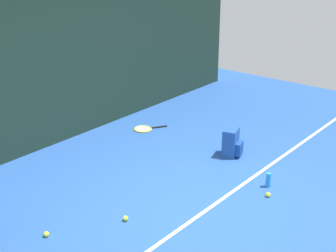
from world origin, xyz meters
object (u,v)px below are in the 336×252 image
tennis_ball_far_left (125,218)px  tennis_ball_mid_court (268,195)px  backpack (232,143)px  tennis_ball_near_player (46,234)px  water_bottle (268,180)px  tennis_racket (145,129)px

tennis_ball_far_left → tennis_ball_mid_court: bearing=-33.3°
backpack → tennis_ball_near_player: (-3.25, 0.45, -0.18)m
tennis_ball_near_player → water_bottle: bearing=-27.4°
tennis_racket → water_bottle: bearing=111.1°
tennis_racket → tennis_ball_far_left: tennis_ball_far_left is taller
tennis_racket → water_bottle: water_bottle is taller
tennis_ball_near_player → tennis_ball_far_left: bearing=-30.1°
tennis_ball_mid_court → tennis_ball_far_left: size_ratio=1.00×
tennis_ball_far_left → water_bottle: bearing=-26.3°
backpack → tennis_ball_far_left: bearing=163.7°
tennis_ball_near_player → tennis_ball_mid_court: (2.44, -1.54, 0.00)m
backpack → water_bottle: (-0.56, -0.95, -0.11)m
tennis_ball_mid_court → tennis_racket: bearing=74.9°
backpack → tennis_ball_far_left: 2.43m
tennis_ball_mid_court → tennis_ball_far_left: same height
tennis_ball_far_left → water_bottle: water_bottle is taller
tennis_ball_near_player → tennis_ball_far_left: size_ratio=1.00×
tennis_racket → backpack: size_ratio=1.39×
water_bottle → tennis_racket: bearing=79.2°
backpack → water_bottle: size_ratio=2.14×
tennis_ball_far_left → tennis_ball_near_player: bearing=149.9°
water_bottle → tennis_ball_near_player: bearing=152.6°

